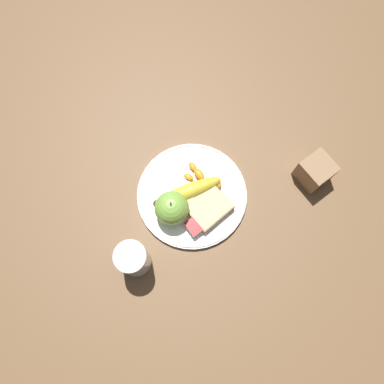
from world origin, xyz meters
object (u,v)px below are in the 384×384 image
Objects in this scene: banana at (187,192)px; juice_glass at (134,259)px; plate at (192,195)px; jam_packet at (194,227)px; fork at (192,188)px; bread_slice at (206,205)px; apple at (172,208)px; condiment_caddy at (315,171)px.

juice_glass is at bearing 107.55° from banana.
plate is 0.08m from jam_packet.
juice_glass is 0.16m from jam_packet.
fork is (0.07, -0.21, -0.04)m from juice_glass.
jam_packet is at bearing 155.22° from banana.
apple is at bearing 64.94° from bread_slice.
condiment_caddy is (-0.07, -0.31, 0.01)m from jam_packet.
bread_slice is 0.06m from fork.
plate is 0.30m from condiment_caddy.
banana is 0.05m from bread_slice.
plate is 0.21m from juice_glass.
condiment_caddy is at bearing -116.78° from plate.
banana is at bearing -72.45° from juice_glass.
jam_packet is 0.32m from condiment_caddy.
jam_packet is (-0.07, 0.04, 0.01)m from plate.
jam_packet is (-0.06, -0.02, -0.03)m from apple.
juice_glass reaches higher than condiment_caddy.
banana is at bearing -86.92° from fork.
condiment_caddy is at bearing -109.69° from bread_slice.
apple is 0.35m from condiment_caddy.
banana reaches higher than bread_slice.
juice_glass is 0.47m from condiment_caddy.
fork is 0.10m from jam_packet.
apple is 1.23× the size of condiment_caddy.
fork is (0.02, -0.07, -0.04)m from apple.
apple is (0.04, -0.13, 0.00)m from juice_glass.
bread_slice is (0.01, -0.21, -0.03)m from juice_glass.
apple is at bearing -71.71° from juice_glass.
apple reaches higher than jam_packet.
banana reaches higher than plate.
apple is 0.52× the size of banana.
apple is 0.51× the size of fork.
bread_slice is 0.27m from condiment_caddy.
condiment_caddy is (-0.15, -0.26, 0.02)m from fork.
fork is at bearing -32.06° from plate.
condiment_caddy is (-0.13, -0.27, 0.03)m from plate.
juice_glass is at bearing 108.29° from apple.
juice_glass reaches higher than jam_packet.
juice_glass is at bearing 104.91° from plate.
banana reaches higher than fork.
condiment_caddy is (-0.14, -0.28, 0.01)m from banana.
apple is (-0.01, 0.06, 0.04)m from plate.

